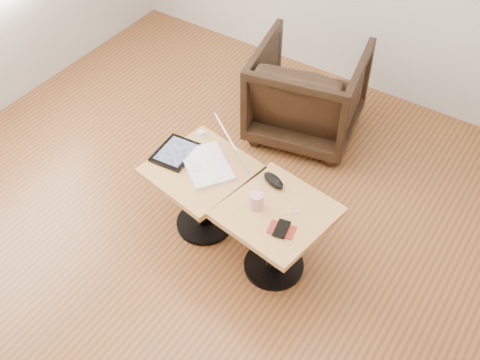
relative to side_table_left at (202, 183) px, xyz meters
The scene contains 11 objects.
room_shell 1.08m from the side_table_left, 51.26° to the right, with size 4.52×4.52×2.71m.
side_table_left is the anchor object (origin of this frame).
side_table_right 0.53m from the side_table_left, ahead, with size 0.61×0.61×0.49m.
laptop 0.19m from the side_table_left, 57.67° to the left, with size 0.46×0.45×0.23m.
tablet 0.24m from the side_table_left, behind, with size 0.23×0.28×0.02m.
charging_adapter 0.32m from the side_table_left, 126.16° to the left, with size 0.04×0.04×0.02m, color white.
glasses_case 0.45m from the side_table_left, 16.67° to the left, with size 0.15×0.07×0.05m, color black.
striped_cup 0.46m from the side_table_left, 10.82° to the right, with size 0.07×0.07×0.10m, color #C85363.
earbuds_tangle 0.62m from the side_table_left, ahead, with size 0.08×0.05×0.02m.
phone_on_sleeve 0.65m from the side_table_left, 13.14° to the right, with size 0.15×0.13×0.02m.
armchair 1.15m from the side_table_left, 86.73° to the left, with size 0.72×0.74×0.68m, color black.
Camera 1 is at (1.27, -1.58, 2.85)m, focal length 45.00 mm.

